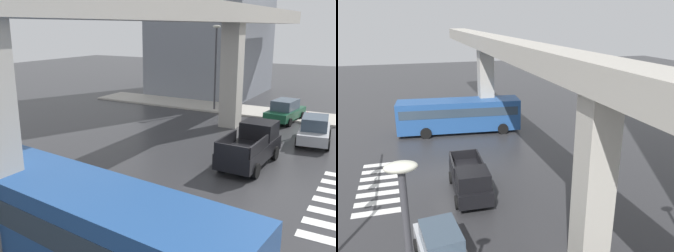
# 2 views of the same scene
# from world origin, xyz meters

# --- Properties ---
(ground_plane) EXTENTS (120.00, 120.00, 0.00)m
(ground_plane) POSITION_xyz_m (0.00, 0.00, 0.00)
(ground_plane) COLOR #2D2D30
(crosswalk_stripes) EXTENTS (7.15, 2.80, 0.01)m
(crosswalk_stripes) POSITION_xyz_m (-0.00, -4.55, 0.01)
(crosswalk_stripes) COLOR silver
(crosswalk_stripes) RESTS_ON ground
(elevated_overpass) EXTENTS (52.62, 2.03, 8.60)m
(elevated_overpass) POSITION_xyz_m (0.00, 4.43, 7.30)
(elevated_overpass) COLOR #ADA89E
(elevated_overpass) RESTS_ON ground
(pickup_truck) EXTENTS (5.15, 2.20, 2.08)m
(pickup_truck) POSITION_xyz_m (2.81, 0.54, 0.99)
(pickup_truck) COLOR black
(pickup_truck) RESTS_ON ground
(city_bus) EXTENTS (3.57, 10.99, 2.99)m
(city_bus) POSITION_xyz_m (-9.06, 1.80, 1.72)
(city_bus) COLOR #234C8C
(city_bus) RESTS_ON ground
(sedan_silver) EXTENTS (4.48, 2.34, 1.72)m
(sedan_silver) POSITION_xyz_m (8.43, -1.69, 0.85)
(sedan_silver) COLOR #A8AAAF
(sedan_silver) RESTS_ON ground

